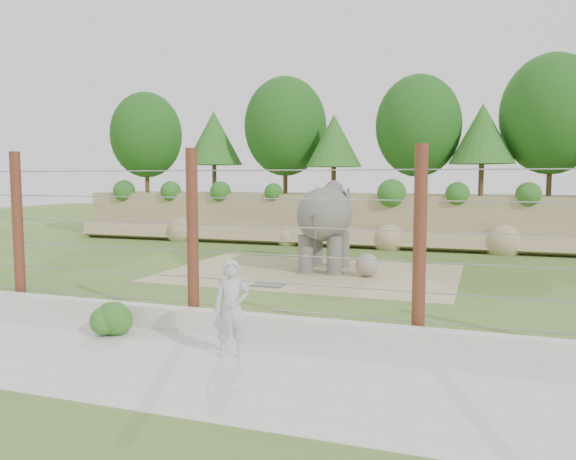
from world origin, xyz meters
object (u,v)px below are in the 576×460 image
(stone_ball, at_px, (367,265))
(elephant, at_px, (325,227))
(barrier_fence, at_px, (193,238))
(zookeeper, at_px, (232,309))

(stone_ball, bearing_deg, elephant, 153.12)
(barrier_fence, bearing_deg, zookeeper, -45.30)
(elephant, bearing_deg, stone_ball, -31.01)
(elephant, xyz_separation_m, stone_ball, (1.73, -0.88, -1.16))
(zookeeper, bearing_deg, elephant, 73.62)
(elephant, relative_size, barrier_fence, 0.19)
(zookeeper, bearing_deg, stone_ball, 63.46)
(barrier_fence, bearing_deg, stone_ball, 71.30)
(elephant, relative_size, zookeeper, 2.12)
(stone_ball, bearing_deg, barrier_fence, -108.70)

